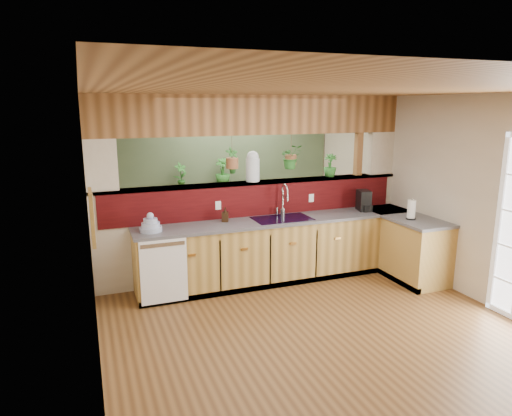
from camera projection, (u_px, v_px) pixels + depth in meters
name	position (u px, v px, depth m)	size (l,w,h in m)	color
ground	(295.00, 309.00, 5.63)	(4.60, 7.00, 0.01)	brown
ceiling	(299.00, 92.00, 5.06)	(4.60, 7.00, 0.01)	brown
wall_back	(215.00, 169.00, 8.54)	(4.60, 0.02, 2.60)	beige
wall_left	(89.00, 224.00, 4.55)	(0.02, 7.00, 2.60)	beige
wall_right	(451.00, 193.00, 6.15)	(0.02, 7.00, 2.60)	beige
pass_through_partition	(258.00, 195.00, 6.61)	(4.60, 0.21, 2.60)	beige
pass_through_ledge	(256.00, 183.00, 6.56)	(4.60, 0.21, 0.04)	brown
header_beam	(256.00, 115.00, 6.35)	(4.60, 0.15, 0.55)	brown
sage_backwall	(216.00, 169.00, 8.52)	(4.55, 0.02, 2.55)	#516948
countertop	(322.00, 247.00, 6.62)	(4.14, 1.52, 0.90)	olive
dishwasher	(164.00, 271.00, 5.63)	(0.58, 0.03, 0.82)	white
navy_sink	(282.00, 224.00, 6.43)	(0.82, 0.50, 0.18)	black
framed_print	(92.00, 217.00, 3.78)	(0.04, 0.35, 0.45)	olive
faucet	(284.00, 199.00, 6.53)	(0.20, 0.21, 0.47)	#B7B7B2
dish_stack	(151.00, 226.00, 5.74)	(0.28, 0.28, 0.25)	#A1AED1
soap_dispenser	(225.00, 215.00, 6.22)	(0.09, 0.09, 0.20)	#342113
coffee_maker	(364.00, 201.00, 6.88)	(0.16, 0.28, 0.31)	black
paper_towel	(411.00, 210.00, 6.35)	(0.13, 0.13, 0.29)	black
glass_jar	(253.00, 166.00, 6.49)	(0.20, 0.20, 0.44)	silver
ledge_plant_right	(330.00, 165.00, 6.94)	(0.19, 0.19, 0.35)	#276724
hanging_plant_a	(232.00, 152.00, 6.34)	(0.22, 0.18, 0.49)	brown
hanging_plant_b	(291.00, 146.00, 6.64)	(0.34, 0.31, 0.46)	brown
shelving_console	(209.00, 214.00, 8.42)	(1.58, 0.42, 1.05)	black
shelf_plant_a	(181.00, 175.00, 8.08)	(0.24, 0.16, 0.45)	#276724
shelf_plant_b	(223.00, 172.00, 8.34)	(0.27, 0.27, 0.49)	#276724
floor_plant	(303.00, 225.00, 8.04)	(0.71, 0.61, 0.79)	#276724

